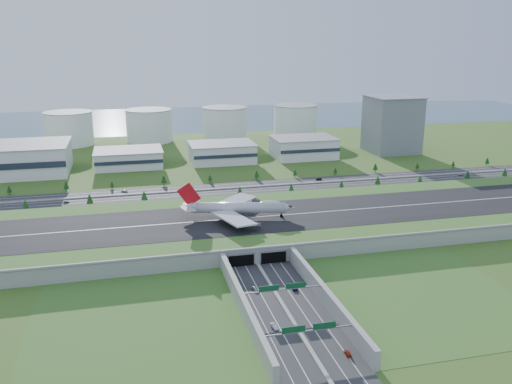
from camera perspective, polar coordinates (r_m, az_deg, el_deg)
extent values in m
plane|color=#2B581B|center=(325.06, -1.97, -4.18)|extent=(1200.00, 1200.00, 0.00)
cube|color=gray|center=(323.71, -1.98, -3.52)|extent=(520.00, 100.00, 8.00)
cube|color=#2C6422|center=(322.37, -1.99, -2.83)|extent=(520.00, 100.00, 0.16)
cube|color=black|center=(322.33, -1.99, -2.81)|extent=(520.00, 58.00, 0.12)
cube|color=silver|center=(322.30, -1.99, -2.80)|extent=(520.00, 0.90, 0.02)
cube|color=gray|center=(276.98, 0.11, -5.93)|extent=(520.00, 1.20, 1.20)
cube|color=#28282B|center=(227.98, 3.86, -13.44)|extent=(34.00, 120.00, 0.12)
cube|color=gray|center=(227.79, 3.86, -13.36)|extent=(1.60, 120.00, 0.90)
cube|color=gray|center=(230.40, -1.31, -11.96)|extent=(2.40, 100.00, 8.00)
cube|color=gray|center=(239.91, 7.37, -10.90)|extent=(2.40, 100.00, 8.00)
cube|color=black|center=(276.57, -1.57, -7.18)|extent=(13.00, 1.20, 6.00)
cube|color=black|center=(280.32, 1.85, -6.86)|extent=(13.00, 1.20, 6.00)
cylinder|color=gray|center=(234.81, -1.77, -11.53)|extent=(0.70, 0.70, 7.00)
cylinder|color=gray|center=(244.56, 7.12, -10.47)|extent=(0.70, 0.70, 7.00)
cube|color=gray|center=(237.33, 2.79, -10.23)|extent=(38.00, 0.50, 0.50)
cube|color=#0C4C23|center=(235.14, 1.37, -10.09)|extent=(9.00, 0.30, 2.40)
cube|color=#0C4C23|center=(238.26, 4.20, -9.77)|extent=(9.00, 0.30, 2.40)
cylinder|color=gray|center=(205.14, 0.35, -15.92)|extent=(0.70, 0.70, 7.00)
cylinder|color=gray|center=(216.23, 10.48, -14.41)|extent=(0.70, 0.70, 7.00)
cube|color=gray|center=(208.01, 5.59, -14.33)|extent=(38.00, 0.50, 0.50)
cube|color=#0C4C23|center=(205.53, 3.98, -14.24)|extent=(9.00, 0.30, 2.40)
cube|color=#0C4C23|center=(209.09, 7.21, -13.77)|extent=(9.00, 0.30, 2.40)
cube|color=#28282B|center=(414.11, -4.66, 0.24)|extent=(560.00, 36.00, 0.12)
cylinder|color=#3D2819|center=(393.96, -23.05, -1.66)|extent=(0.50, 0.50, 2.61)
cone|color=#0E3511|center=(393.03, -23.10, -1.19)|extent=(4.06, 4.06, 5.23)
cylinder|color=#3D2819|center=(388.90, -17.06, -1.25)|extent=(0.50, 0.50, 3.05)
cone|color=#0E3511|center=(387.82, -17.11, -0.70)|extent=(4.74, 4.74, 6.09)
cylinder|color=#3D2819|center=(388.13, -11.66, -0.91)|extent=(0.50, 0.50, 2.95)
cone|color=#0E3511|center=(387.07, -11.69, -0.37)|extent=(4.59, 4.59, 5.90)
cylinder|color=#3D2819|center=(390.87, -6.34, -0.61)|extent=(0.50, 0.50, 2.16)
cone|color=#0E3511|center=(390.09, -6.35, -0.22)|extent=(3.36, 3.36, 4.32)
cylinder|color=#3D2819|center=(395.94, -1.71, -0.27)|extent=(0.50, 0.50, 2.53)
cone|color=#0E3511|center=(395.05, -1.71, 0.18)|extent=(3.93, 3.93, 5.06)
cylinder|color=#3D2819|center=(405.59, 3.73, 0.09)|extent=(0.50, 0.50, 2.39)
cone|color=#0E3511|center=(404.77, 3.74, 0.50)|extent=(3.72, 3.72, 4.79)
cylinder|color=#3D2819|center=(419.03, 8.98, 0.44)|extent=(0.50, 0.50, 2.37)
cone|color=#0E3511|center=(418.24, 9.00, 0.84)|extent=(3.69, 3.69, 4.74)
cylinder|color=#3D2819|center=(431.15, 12.66, 0.72)|extent=(0.50, 0.50, 2.97)
cone|color=#0E3511|center=(430.19, 12.69, 1.21)|extent=(4.62, 4.62, 5.94)
cylinder|color=#3D2819|center=(448.39, 16.87, 0.96)|extent=(0.50, 0.50, 2.40)
cone|color=#0E3511|center=(447.65, 16.90, 1.34)|extent=(3.73, 3.73, 4.80)
cylinder|color=#3D2819|center=(471.07, 21.34, 1.28)|extent=(0.50, 0.50, 2.85)
cone|color=#0E3511|center=(470.23, 21.38, 1.71)|extent=(4.44, 4.44, 5.71)
cylinder|color=#3D2819|center=(491.65, 24.68, 1.50)|extent=(0.50, 0.50, 2.93)
cone|color=#0E3511|center=(490.82, 24.73, 1.92)|extent=(4.56, 4.56, 5.86)
cylinder|color=#3D2819|center=(438.94, -24.51, -0.12)|extent=(0.50, 0.50, 2.39)
cone|color=#0E3511|center=(438.18, -24.56, 0.26)|extent=(3.72, 3.72, 4.78)
cylinder|color=#3D2819|center=(432.86, -19.33, 0.24)|extent=(0.50, 0.50, 2.62)
cone|color=#0E3511|center=(432.01, -19.37, 0.66)|extent=(4.08, 4.08, 5.24)
cylinder|color=#3D2819|center=(430.67, -14.91, 0.49)|extent=(0.50, 0.50, 2.01)
cone|color=#0E3511|center=(430.02, -14.93, 0.82)|extent=(3.12, 3.12, 4.01)
cylinder|color=#3D2819|center=(431.23, -9.67, 0.88)|extent=(0.50, 0.50, 2.79)
cone|color=#0E3511|center=(430.33, -9.69, 1.34)|extent=(4.33, 4.33, 5.57)
cylinder|color=#3D2819|center=(435.12, -4.86, 1.15)|extent=(0.50, 0.50, 2.27)
cone|color=#0E3511|center=(434.39, -4.87, 1.52)|extent=(3.54, 3.54, 4.55)
cylinder|color=#3D2819|center=(442.32, 0.07, 1.48)|extent=(0.50, 0.50, 2.70)
cone|color=#0E3511|center=(441.47, 0.07, 1.92)|extent=(4.20, 4.20, 5.40)
cylinder|color=#3D2819|center=(451.08, 4.12, 1.70)|extent=(0.50, 0.50, 2.26)
cone|color=#0E3511|center=(450.38, 4.13, 2.06)|extent=(3.52, 3.52, 4.52)
cylinder|color=#3D2819|center=(463.03, 8.34, 1.94)|extent=(0.50, 0.50, 2.15)
cone|color=#0E3511|center=(462.38, 8.36, 2.27)|extent=(3.35, 3.35, 4.30)
cylinder|color=#3D2819|center=(477.67, 12.43, 2.20)|extent=(0.50, 0.50, 2.78)
cone|color=#0E3511|center=(476.87, 12.46, 2.61)|extent=(4.32, 4.32, 5.55)
cylinder|color=#3D2819|center=(496.52, 16.61, 2.38)|extent=(0.50, 0.50, 2.09)
cone|color=#0E3511|center=(495.93, 16.64, 2.68)|extent=(3.25, 3.25, 4.18)
cylinder|color=#3D2819|center=(515.10, 20.03, 2.55)|extent=(0.50, 0.50, 2.03)
cone|color=#0E3511|center=(514.55, 20.06, 2.83)|extent=(3.16, 3.16, 4.07)
cylinder|color=#3D2819|center=(534.84, 23.13, 2.72)|extent=(0.50, 0.50, 2.55)
cone|color=#0E3511|center=(534.17, 23.17, 3.06)|extent=(3.96, 3.96, 5.10)
cube|color=silver|center=(499.99, -13.26, 3.48)|extent=(58.00, 42.00, 15.00)
cube|color=silver|center=(507.20, -3.61, 4.16)|extent=(58.00, 42.00, 17.00)
cube|color=silver|center=(526.57, 5.01, 4.68)|extent=(58.00, 42.00, 19.00)
cube|color=slate|center=(565.22, 14.13, 6.89)|extent=(46.00, 46.00, 55.00)
cylinder|color=white|center=(619.02, -19.09, 6.31)|extent=(50.00, 50.00, 35.00)
cylinder|color=white|center=(616.81, -11.17, 6.85)|extent=(50.00, 50.00, 35.00)
cylinder|color=white|center=(626.24, -3.33, 7.26)|extent=(50.00, 50.00, 35.00)
cylinder|color=white|center=(646.80, 4.16, 7.52)|extent=(50.00, 50.00, 35.00)
cube|color=#3D6275|center=(789.36, -9.19, 7.60)|extent=(1200.00, 260.00, 0.06)
cylinder|color=silver|center=(323.45, -1.89, -1.64)|extent=(56.16, 19.43, 6.43)
cone|color=silver|center=(323.92, 3.44, -1.64)|extent=(9.31, 8.13, 6.43)
cone|color=silver|center=(325.64, -7.20, -1.57)|extent=(11.27, 8.60, 6.43)
ellipsoid|color=silver|center=(322.73, 1.50, -1.25)|extent=(14.49, 8.08, 3.95)
cube|color=silver|center=(307.62, -2.36, -2.78)|extent=(21.93, 32.71, 1.59)
cube|color=silver|center=(340.10, -2.14, -0.94)|extent=(30.66, 30.43, 1.59)
cylinder|color=#38383D|center=(312.89, -1.07, -2.87)|extent=(5.78, 4.15, 3.01)
cylinder|color=#38383D|center=(302.42, 0.01, -3.55)|extent=(5.78, 4.15, 3.01)
cylinder|color=#38383D|center=(335.79, -1.01, -1.55)|extent=(5.78, 4.15, 3.01)
cylinder|color=#38383D|center=(346.30, -0.01, -1.00)|extent=(5.78, 4.15, 3.01)
cube|color=silver|center=(319.10, -7.16, -1.78)|extent=(8.90, 12.30, 0.60)
cube|color=silver|center=(331.47, -6.90, -1.10)|extent=(11.98, 12.15, 0.60)
cube|color=red|center=(323.32, -7.07, -0.28)|extent=(14.12, 4.24, 15.05)
cylinder|color=black|center=(325.32, 2.69, -2.53)|extent=(1.91, 0.70, 1.91)
cylinder|color=black|center=(322.18, -2.61, -2.71)|extent=(1.91, 0.70, 1.91)
cylinder|color=black|center=(328.27, -2.57, -2.35)|extent=(1.91, 0.70, 1.91)
cylinder|color=black|center=(322.50, -3.68, -2.71)|extent=(1.91, 0.70, 1.91)
cylinder|color=black|center=(328.58, -3.62, -2.35)|extent=(1.91, 0.70, 1.91)
imported|color=#AFAEB3|center=(252.07, -0.11, -10.15)|extent=(2.74, 4.93, 1.58)
imported|color=white|center=(222.54, 1.94, -13.95)|extent=(2.46, 5.07, 1.60)
imported|color=#0B1B37|center=(253.95, 4.08, -10.00)|extent=(3.52, 5.74, 1.49)
imported|color=maroon|center=(209.04, 9.63, -16.38)|extent=(2.08, 4.68, 1.34)
imported|color=slate|center=(402.61, -19.33, -0.98)|extent=(4.58, 2.86, 1.45)
imported|color=black|center=(443.54, 6.62, 1.37)|extent=(5.41, 2.81, 1.70)
imported|color=#ABABB0|center=(486.88, 20.73, 1.72)|extent=(5.43, 2.82, 1.46)
imported|color=white|center=(419.23, -13.71, 0.13)|extent=(5.45, 3.49, 1.47)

